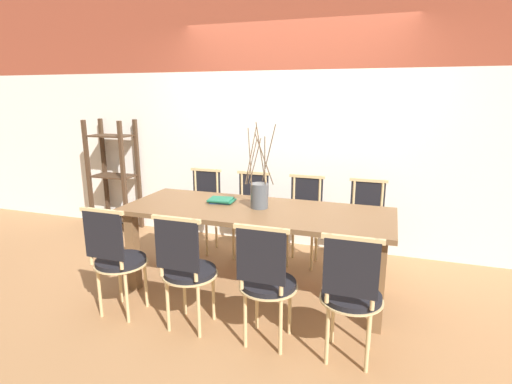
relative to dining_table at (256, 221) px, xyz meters
name	(u,v)px	position (x,y,z in m)	size (l,w,h in m)	color
ground_plane	(256,289)	(0.00, 0.00, -0.66)	(16.00, 16.00, 0.00)	#9E7047
wall_rear	(293,106)	(0.00, 1.28, 0.94)	(12.00, 0.06, 3.20)	white
dining_table	(256,221)	(0.00, 0.00, 0.00)	(2.32, 0.86, 0.77)	brown
chair_near_leftend	(116,257)	(-0.90, -0.75, -0.16)	(0.41, 0.41, 0.92)	black
chair_near_left	(187,267)	(-0.28, -0.75, -0.16)	(0.41, 0.41, 0.92)	black
chair_near_center	(266,279)	(0.33, -0.75, -0.16)	(0.41, 0.41, 0.92)	black
chair_near_right	(351,292)	(0.90, -0.75, -0.16)	(0.41, 0.41, 0.92)	black
chair_far_leftend	(202,207)	(-0.89, 0.75, -0.16)	(0.41, 0.41, 0.92)	black
chair_far_left	(250,211)	(-0.32, 0.75, -0.16)	(0.41, 0.41, 0.92)	black
chair_far_center	(304,217)	(0.27, 0.75, -0.16)	(0.41, 0.41, 0.92)	black
chair_far_right	(365,223)	(0.89, 0.75, -0.16)	(0.41, 0.41, 0.92)	black
vase_centerpiece	(259,194)	(0.02, 0.04, 0.23)	(0.26, 0.27, 0.74)	#4C5156
book_stack	(221,200)	(-0.37, 0.10, 0.13)	(0.24, 0.20, 0.04)	#234C8C
shelving_rack	(114,176)	(-2.28, 1.03, 0.05)	(0.57, 0.35, 1.43)	#422D1E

